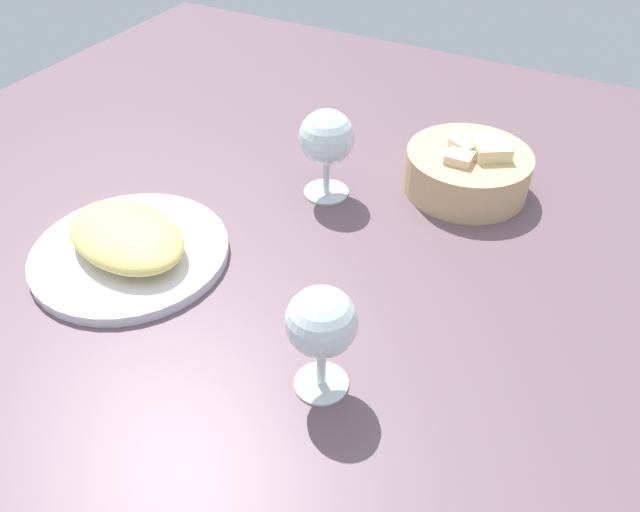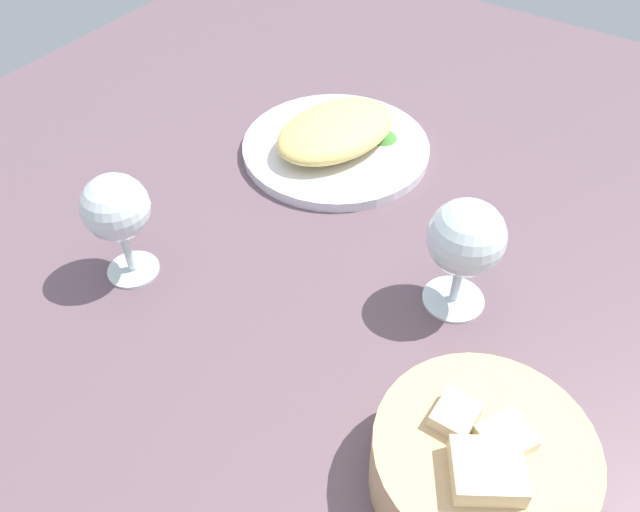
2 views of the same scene
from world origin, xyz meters
The scene contains 7 objects.
ground_plane centered at (0.00, 0.00, -1.00)cm, with size 140.00×140.00×2.00cm, color #644C56.
plate centered at (-14.03, -14.77, 0.70)cm, with size 25.50×25.50×1.40cm, color silver.
omelette centered at (-14.03, -14.77, 3.56)cm, with size 18.28×11.90×4.31cm, color #E8D071.
lettuce_garnish centered at (-18.74, -10.19, 2.28)cm, with size 4.09×4.09×1.77cm, color #428833.
bread_basket centered at (19.65, 21.12, 3.37)cm, with size 18.22×18.22×8.23cm.
wine_glass_near centered at (17.73, -21.52, 8.90)cm, with size 7.21×7.21×13.05cm.
wine_glass_far centered at (1.63, 10.49, 8.84)cm, with size 7.94×7.94×13.32cm.
Camera 2 is at (48.60, 24.61, 53.54)cm, focal length 36.77 mm.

